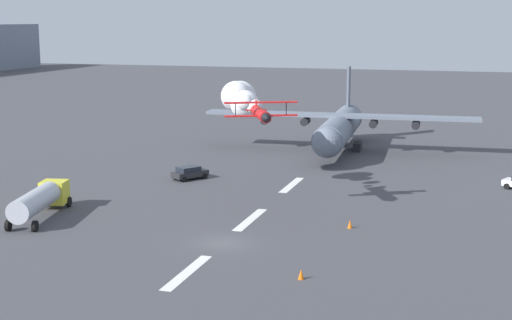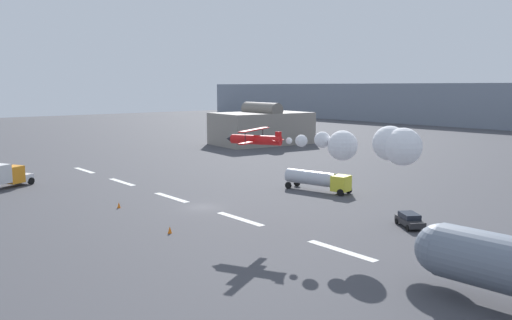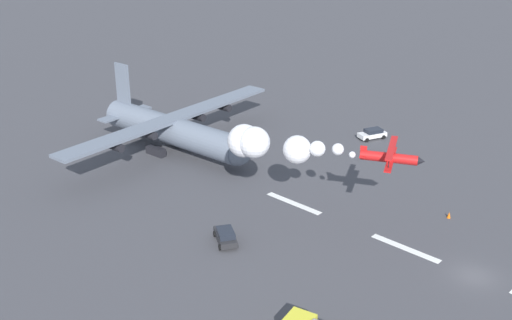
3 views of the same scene
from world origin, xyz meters
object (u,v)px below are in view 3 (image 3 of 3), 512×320
(cargo_transport_plane, at_px, (178,131))
(followme_car_yellow, at_px, (372,134))
(stunt_biplane_red, at_px, (273,145))
(traffic_cone_far, at_px, (449,215))
(airport_staff_sedan, at_px, (226,236))

(cargo_transport_plane, xyz_separation_m, followme_car_yellow, (-16.97, -23.72, -2.59))
(stunt_biplane_red, bearing_deg, traffic_cone_far, -133.75)
(followme_car_yellow, relative_size, airport_staff_sedan, 1.03)
(cargo_transport_plane, height_order, airport_staff_sedan, cargo_transport_plane)
(cargo_transport_plane, bearing_deg, airport_staff_sedan, 150.18)
(stunt_biplane_red, bearing_deg, airport_staff_sedan, 83.56)
(cargo_transport_plane, relative_size, airport_staff_sedan, 8.53)
(airport_staff_sedan, bearing_deg, followme_car_yellow, -81.24)
(airport_staff_sedan, relative_size, traffic_cone_far, 5.96)
(stunt_biplane_red, relative_size, followme_car_yellow, 4.20)
(cargo_transport_plane, xyz_separation_m, stunt_biplane_red, (-23.36, 6.38, 6.10))
(stunt_biplane_red, height_order, followme_car_yellow, stunt_biplane_red)
(followme_car_yellow, distance_m, traffic_cone_far, 25.62)
(followme_car_yellow, relative_size, traffic_cone_far, 6.15)
(cargo_transport_plane, relative_size, stunt_biplane_red, 1.97)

